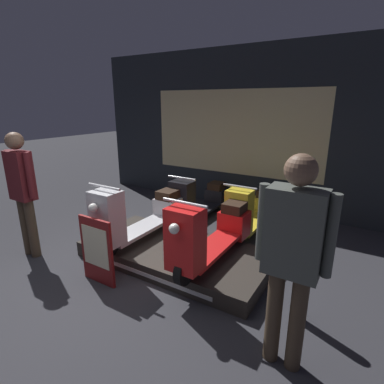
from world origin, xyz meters
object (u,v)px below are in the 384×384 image
Objects in this scene: person_left_browsing at (22,187)px; person_right_browsing at (293,249)px; price_sign_board at (97,251)px; street_bollard at (300,282)px; scooter_display_left at (139,216)px; scooter_backrow_0 at (199,201)px; scooter_backrow_1 at (252,211)px; scooter_display_right at (211,233)px.

person_left_browsing is 3.64m from person_right_browsing.
price_sign_board is 2.32m from street_bollard.
street_bollard is (2.32, -0.25, -0.15)m from scooter_display_left.
street_bollard is at bearing 15.12° from price_sign_board.
person_left_browsing is at bearing 180.00° from person_right_browsing.
scooter_backrow_0 and scooter_backrow_1 have the same top height.
person_right_browsing is (1.16, -0.88, 0.49)m from scooter_display_right.
scooter_backrow_0 is at bearing 180.00° from scooter_backrow_1.
scooter_backrow_0 is 0.97× the size of person_right_browsing.
person_left_browsing reaches higher than scooter_backrow_1.
scooter_backrow_1 is 0.97× the size of person_right_browsing.
scooter_display_right is 1.94m from scooter_backrow_0.
scooter_display_right is at bearing 0.00° from scooter_display_left.
person_right_browsing reaches higher than scooter_backrow_1.
scooter_display_left is at bearing 159.40° from person_right_browsing.
scooter_display_left is 1.64m from person_left_browsing.
price_sign_board is at bearing 179.57° from person_right_browsing.
scooter_backrow_1 is 2.06× the size of price_sign_board.
price_sign_board is at bearing 0.71° from person_left_browsing.
scooter_backrow_0 is 2.06× the size of price_sign_board.
person_right_browsing is at bearing -37.09° from scooter_display_right.
scooter_backrow_0 is (-1.09, 1.59, -0.21)m from scooter_display_right.
price_sign_board is (-2.26, 0.02, -0.64)m from person_right_browsing.
scooter_display_right reaches higher than scooter_backrow_1.
scooter_display_right is at bearing 167.46° from street_bollard.
scooter_backrow_1 is at bearing 116.14° from person_right_browsing.
person_right_browsing reaches higher than price_sign_board.
person_right_browsing is 0.89m from street_bollard.
price_sign_board is at bearing -141.85° from scooter_display_right.
scooter_display_left is at bearing 33.84° from person_left_browsing.
person_left_browsing is (-1.39, -2.47, 0.66)m from scooter_backrow_0.
scooter_backrow_0 is 2.45m from price_sign_board.
scooter_display_left is 1.17m from scooter_display_right.
scooter_backrow_1 is (-0.05, 1.59, -0.21)m from scooter_display_right.
person_right_browsing reaches higher than scooter_backrow_0.
person_left_browsing is (-1.31, -0.88, 0.45)m from scooter_display_left.
person_left_browsing is at bearing -179.29° from price_sign_board.
street_bollard is at bearing -6.27° from scooter_display_left.
scooter_display_left is 1.00× the size of scooter_display_right.
person_right_browsing is (2.33, -0.88, 0.49)m from scooter_display_left.
scooter_display_right reaches higher than scooter_backrow_0.
street_bollard is at bearing 9.74° from person_left_browsing.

